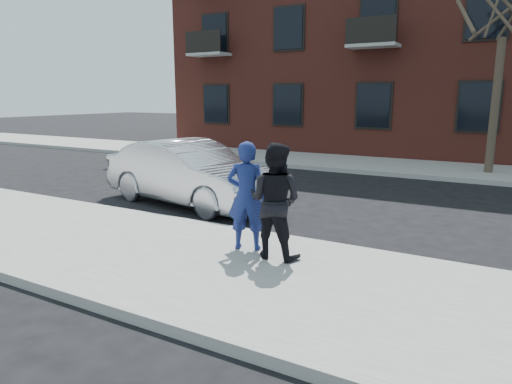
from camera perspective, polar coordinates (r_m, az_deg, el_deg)
The scene contains 9 objects.
ground at distance 7.93m, azimuth -12.83°, elevation -7.40°, with size 100.00×100.00×0.00m, color black.
near_sidewalk at distance 7.74m, azimuth -14.10°, elevation -7.37°, with size 50.00×3.50×0.15m, color gray.
near_curb at distance 9.06m, azimuth -6.27°, elevation -4.24°, with size 50.00×0.10×0.15m, color #999691.
far_sidewalk at distance 17.69m, azimuth 12.35°, elevation 3.49°, with size 50.00×3.50×0.15m, color gray.
far_curb at distance 15.99m, azimuth 10.43°, elevation 2.69°, with size 50.00×0.10×0.15m, color #999691.
apartment_building at distance 23.97m, azimuth 23.02°, elevation 19.59°, with size 24.30×10.30×12.30m.
silver_sedan at distance 11.08m, azimuth -8.29°, elevation 2.37°, with size 1.63×4.68×1.54m, color silver.
man_hoodie at distance 7.25m, azimuth -1.17°, elevation -0.50°, with size 0.74×0.60×1.75m.
man_peacoat at distance 6.89m, azimuth 2.36°, elevation -1.11°, with size 0.87×0.68×1.76m.
Camera 1 is at (5.10, -5.50, 2.58)m, focal length 32.00 mm.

